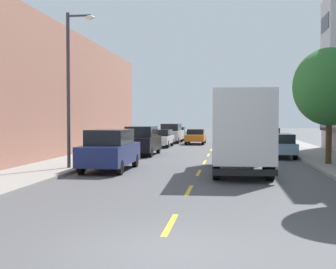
% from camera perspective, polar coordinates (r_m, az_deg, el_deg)
% --- Properties ---
extents(ground_plane, '(160.00, 160.00, 0.00)m').
position_cam_1_polar(ground_plane, '(38.30, 5.66, -1.65)').
color(ground_plane, '#4C4C4F').
extents(sidewalk_left, '(3.20, 120.00, 0.14)m').
position_cam_1_polar(sidewalk_left, '(37.24, -5.44, -1.64)').
color(sidewalk_left, gray).
rests_on(sidewalk_left, ground_plane).
extents(sidewalk_right, '(3.20, 120.00, 0.14)m').
position_cam_1_polar(sidewalk_right, '(36.73, 16.70, -1.77)').
color(sidewalk_right, gray).
rests_on(sidewalk_right, ground_plane).
extents(lane_centerline_dashes, '(0.14, 47.20, 0.01)m').
position_cam_1_polar(lane_centerline_dashes, '(32.81, 5.33, -2.25)').
color(lane_centerline_dashes, yellow).
rests_on(lane_centerline_dashes, ground_plane).
extents(apartment_block_opposite, '(10.00, 36.00, 8.18)m').
position_cam_1_polar(apartment_block_opposite, '(31.99, -20.44, 4.85)').
color(apartment_block_opposite, '#B27560').
rests_on(apartment_block_opposite, ground_plane).
extents(street_tree_second, '(3.66, 3.66, 5.91)m').
position_cam_1_polar(street_tree_second, '(24.46, 19.73, 5.70)').
color(street_tree_second, '#47331E').
rests_on(street_tree_second, sidewalk_right).
extents(street_lamp, '(1.35, 0.28, 7.21)m').
position_cam_1_polar(street_lamp, '(21.61, -12.14, 6.90)').
color(street_lamp, '#38383D').
rests_on(street_lamp, sidewalk_left).
extents(delivery_box_truck, '(2.66, 7.76, 3.59)m').
position_cam_1_polar(delivery_box_truck, '(20.41, 9.03, 0.77)').
color(delivery_box_truck, white).
rests_on(delivery_box_truck, ground_plane).
extents(parked_suv_silver, '(2.07, 4.85, 1.93)m').
position_cam_1_polar(parked_suv_silver, '(45.39, 0.42, 0.18)').
color(parked_suv_silver, '#B2B5BA').
rests_on(parked_suv_silver, ground_plane).
extents(parked_wagon_teal, '(1.93, 4.74, 1.50)m').
position_cam_1_polar(parked_wagon_teal, '(51.10, 1.21, 0.18)').
color(parked_wagon_teal, '#195B60').
rests_on(parked_wagon_teal, ground_plane).
extents(parked_sedan_champagne, '(1.90, 4.54, 1.43)m').
position_cam_1_polar(parked_sedan_champagne, '(53.26, 10.95, 0.16)').
color(parked_sedan_champagne, tan).
rests_on(parked_sedan_champagne, ground_plane).
extents(parked_wagon_sky, '(1.83, 4.70, 1.50)m').
position_cam_1_polar(parked_wagon_sky, '(29.12, 13.82, -1.26)').
color(parked_wagon_sky, '#7A9EC6').
rests_on(parked_wagon_sky, ground_plane).
extents(parked_pickup_red, '(2.15, 5.36, 1.73)m').
position_cam_1_polar(parked_pickup_red, '(34.86, 12.59, -0.68)').
color(parked_pickup_red, '#AD1E1E').
rests_on(parked_pickup_red, ground_plane).
extents(parked_suv_navy, '(1.96, 4.80, 1.93)m').
position_cam_1_polar(parked_suv_navy, '(21.35, -7.35, -1.90)').
color(parked_suv_navy, navy).
rests_on(parked_suv_navy, ground_plane).
extents(parked_wagon_white, '(1.82, 4.70, 1.50)m').
position_cam_1_polar(parked_wagon_white, '(38.85, -0.93, -0.40)').
color(parked_wagon_white, silver).
rests_on(parked_wagon_white, ground_plane).
extents(parked_suv_black, '(1.95, 4.80, 1.93)m').
position_cam_1_polar(parked_suv_black, '(30.07, -3.34, -0.76)').
color(parked_suv_black, black).
rests_on(parked_suv_black, ground_plane).
extents(moving_orange_sedan, '(1.80, 4.50, 1.43)m').
position_cam_1_polar(moving_orange_sedan, '(43.45, 3.53, -0.22)').
color(moving_orange_sedan, orange).
rests_on(moving_orange_sedan, ground_plane).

